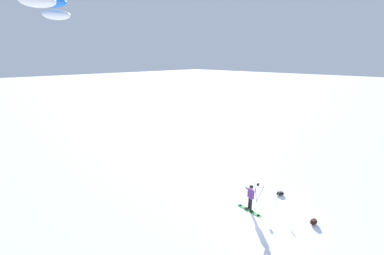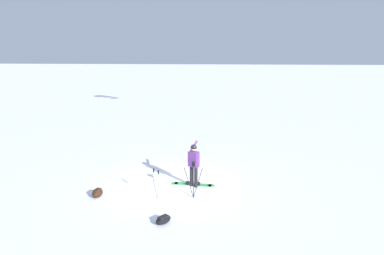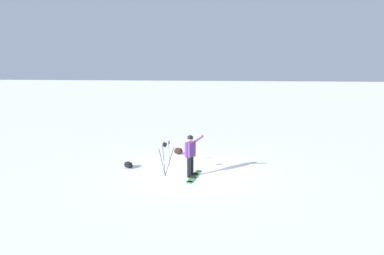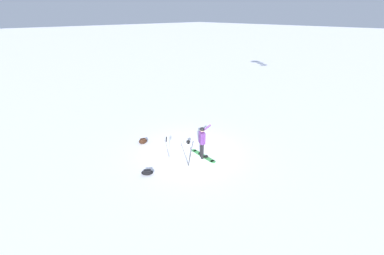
{
  "view_description": "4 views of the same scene",
  "coord_description": "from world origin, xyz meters",
  "px_view_note": "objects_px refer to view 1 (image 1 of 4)",
  "views": [
    {
      "loc": [
        -6.09,
        12.36,
        9.57
      ],
      "look_at": [
        2.48,
        3.71,
        6.03
      ],
      "focal_mm": 22.29,
      "sensor_mm": 36.0,
      "label": 1
    },
    {
      "loc": [
        2.02,
        -12.21,
        5.31
      ],
      "look_at": [
        0.66,
        0.37,
        2.39
      ],
      "focal_mm": 30.18,
      "sensor_mm": 36.0,
      "label": 2
    },
    {
      "loc": [
        13.23,
        2.69,
        4.31
      ],
      "look_at": [
        0.49,
        0.05,
        2.05
      ],
      "focal_mm": 29.73,
      "sensor_mm": 36.0,
      "label": 3
    },
    {
      "loc": [
        9.09,
        -8.54,
        7.12
      ],
      "look_at": [
        0.32,
        -0.26,
        1.71
      ],
      "focal_mm": 24.05,
      "sensor_mm": 36.0,
      "label": 4
    }
  ],
  "objects_px": {
    "ski_poles": "(278,198)",
    "camera_tripod": "(258,189)",
    "gear_bag_small": "(314,222)",
    "snowboard": "(249,210)",
    "traction_kite": "(47,1)",
    "snowboarder": "(251,195)",
    "gear_bag_large": "(280,193)"
  },
  "relations": [
    {
      "from": "ski_poles",
      "to": "camera_tripod",
      "type": "bearing_deg",
      "value": 13.23
    },
    {
      "from": "camera_tripod",
      "to": "gear_bag_small",
      "type": "xyz_separation_m",
      "value": [
        -3.61,
        -0.34,
        -0.84
      ]
    },
    {
      "from": "snowboard",
      "to": "traction_kite",
      "type": "height_order",
      "value": "traction_kite"
    },
    {
      "from": "snowboard",
      "to": "snowboarder",
      "type": "bearing_deg",
      "value": -71.02
    },
    {
      "from": "snowboarder",
      "to": "gear_bag_small",
      "type": "relative_size",
      "value": 3.23
    },
    {
      "from": "traction_kite",
      "to": "camera_tripod",
      "type": "distance_m",
      "value": 15.36
    },
    {
      "from": "camera_tripod",
      "to": "snowboarder",
      "type": "bearing_deg",
      "value": 95.14
    },
    {
      "from": "traction_kite",
      "to": "snowboard",
      "type": "bearing_deg",
      "value": -117.82
    },
    {
      "from": "snowboarder",
      "to": "gear_bag_small",
      "type": "distance_m",
      "value": 3.9
    },
    {
      "from": "gear_bag_large",
      "to": "gear_bag_small",
      "type": "height_order",
      "value": "gear_bag_small"
    },
    {
      "from": "ski_poles",
      "to": "snowboarder",
      "type": "bearing_deg",
      "value": 47.93
    },
    {
      "from": "snowboard",
      "to": "gear_bag_small",
      "type": "height_order",
      "value": "gear_bag_small"
    },
    {
      "from": "gear_bag_large",
      "to": "ski_poles",
      "type": "height_order",
      "value": "ski_poles"
    },
    {
      "from": "snowboarder",
      "to": "snowboard",
      "type": "distance_m",
      "value": 1.09
    },
    {
      "from": "traction_kite",
      "to": "ski_poles",
      "type": "distance_m",
      "value": 16.16
    },
    {
      "from": "gear_bag_small",
      "to": "ski_poles",
      "type": "bearing_deg",
      "value": 0.67
    },
    {
      "from": "snowboard",
      "to": "traction_kite",
      "type": "distance_m",
      "value": 15.37
    },
    {
      "from": "traction_kite",
      "to": "ski_poles",
      "type": "bearing_deg",
      "value": -119.43
    },
    {
      "from": "snowboard",
      "to": "camera_tripod",
      "type": "xyz_separation_m",
      "value": [
        0.15,
        -1.22,
        0.98
      ]
    },
    {
      "from": "camera_tripod",
      "to": "gear_bag_small",
      "type": "relative_size",
      "value": 2.53
    },
    {
      "from": "traction_kite",
      "to": "gear_bag_large",
      "type": "height_order",
      "value": "traction_kite"
    },
    {
      "from": "traction_kite",
      "to": "snowboarder",
      "type": "bearing_deg",
      "value": -117.11
    },
    {
      "from": "camera_tripod",
      "to": "ski_poles",
      "type": "distance_m",
      "value": 1.39
    },
    {
      "from": "traction_kite",
      "to": "gear_bag_large",
      "type": "relative_size",
      "value": 5.62
    },
    {
      "from": "camera_tripod",
      "to": "ski_poles",
      "type": "relative_size",
      "value": 1.21
    },
    {
      "from": "gear_bag_small",
      "to": "snowboard",
      "type": "bearing_deg",
      "value": 24.37
    },
    {
      "from": "snowboarder",
      "to": "camera_tripod",
      "type": "distance_m",
      "value": 1.07
    },
    {
      "from": "snowboarder",
      "to": "camera_tripod",
      "type": "bearing_deg",
      "value": -84.86
    },
    {
      "from": "camera_tripod",
      "to": "ski_poles",
      "type": "xyz_separation_m",
      "value": [
        -1.34,
        -0.31,
        -0.23
      ]
    },
    {
      "from": "gear_bag_large",
      "to": "camera_tripod",
      "type": "height_order",
      "value": "camera_tripod"
    },
    {
      "from": "snowboard",
      "to": "gear_bag_large",
      "type": "relative_size",
      "value": 2.8
    },
    {
      "from": "gear_bag_large",
      "to": "snowboard",
      "type": "bearing_deg",
      "value": 79.19
    }
  ]
}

